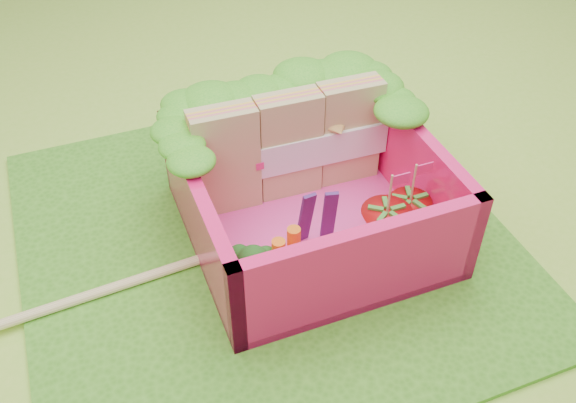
% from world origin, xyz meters
% --- Properties ---
extents(ground, '(14.00, 14.00, 0.00)m').
position_xyz_m(ground, '(0.00, 0.00, 0.00)').
color(ground, '#9DD43B').
rests_on(ground, ground).
extents(placemat, '(2.60, 2.60, 0.03)m').
position_xyz_m(placemat, '(0.00, 0.00, 0.01)').
color(placemat, '#438D1F').
rests_on(placemat, ground).
extents(bento_floor, '(1.30, 1.30, 0.05)m').
position_xyz_m(bento_floor, '(0.25, -0.02, 0.06)').
color(bento_floor, '#FC40A5').
rests_on(bento_floor, placemat).
extents(bento_box, '(1.30, 1.30, 0.55)m').
position_xyz_m(bento_box, '(0.25, -0.02, 0.31)').
color(bento_box, '#FB155F').
rests_on(bento_box, placemat).
extents(lettuce_ruffle, '(1.43, 0.76, 0.11)m').
position_xyz_m(lettuce_ruffle, '(0.25, 0.44, 0.64)').
color(lettuce_ruffle, '#2A9B1C').
rests_on(lettuce_ruffle, bento_box).
extents(sandwich_stack, '(1.16, 0.21, 0.64)m').
position_xyz_m(sandwich_stack, '(0.26, 0.30, 0.39)').
color(sandwich_stack, tan).
rests_on(sandwich_stack, bento_floor).
extents(broccoli, '(0.33, 0.33, 0.25)m').
position_xyz_m(broccoli, '(-0.17, -0.34, 0.25)').
color(broccoli, '#66AE54').
rests_on(broccoli, bento_floor).
extents(carrot_sticks, '(0.16, 0.11, 0.29)m').
position_xyz_m(carrot_sticks, '(-0.00, -0.34, 0.22)').
color(carrot_sticks, orange).
rests_on(carrot_sticks, bento_floor).
extents(purple_wedges, '(0.19, 0.06, 0.38)m').
position_xyz_m(purple_wedges, '(0.23, -0.18, 0.27)').
color(purple_wedges, '#461A5D').
rests_on(purple_wedges, bento_floor).
extents(strawberry_left, '(0.27, 0.27, 0.51)m').
position_xyz_m(strawberry_left, '(0.54, -0.35, 0.22)').
color(strawberry_left, red).
rests_on(strawberry_left, bento_floor).
extents(strawberry_right, '(0.23, 0.23, 0.47)m').
position_xyz_m(strawberry_right, '(0.72, -0.28, 0.20)').
color(strawberry_right, red).
rests_on(strawberry_right, bento_floor).
extents(snap_peas, '(0.54, 0.56, 0.05)m').
position_xyz_m(snap_peas, '(0.66, -0.26, 0.11)').
color(snap_peas, '#60C63E').
rests_on(snap_peas, bento_floor).
extents(chopsticks, '(2.51, 0.22, 0.04)m').
position_xyz_m(chopsticks, '(-0.97, -0.09, 0.05)').
color(chopsticks, tan).
rests_on(chopsticks, placemat).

